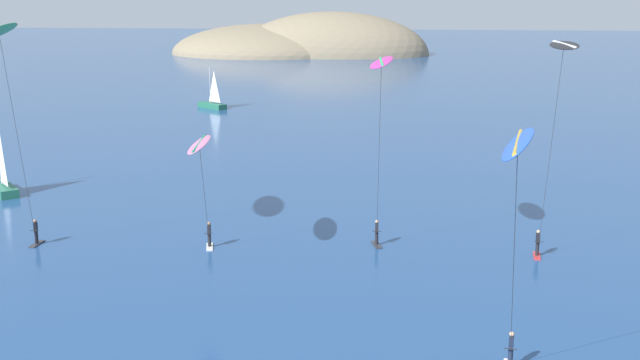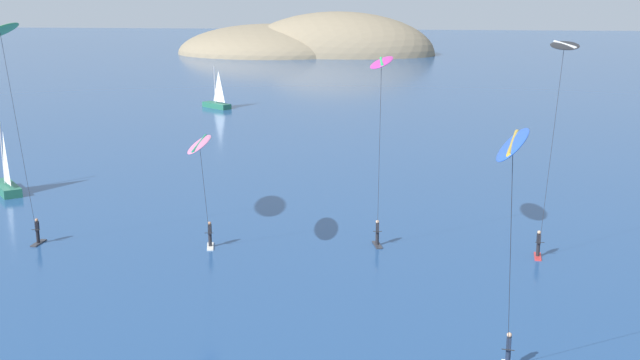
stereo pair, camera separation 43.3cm
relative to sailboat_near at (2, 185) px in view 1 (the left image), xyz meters
The scene contains 8 objects.
headland_island 137.55m from the sailboat_near, 86.92° to the left, with size 63.62×39.30×20.66m.
sailboat_near is the anchor object (origin of this frame).
sailboat_far 47.52m from the sailboat_near, 82.34° to the left, with size 5.17×4.57×5.70m.
kitesurfer_green 22.64m from the sailboat_near, 60.22° to the right, with size 2.64×7.78×14.38m.
kitesurfer_pink 25.89m from the sailboat_near, 36.36° to the right, with size 1.79×6.41×7.64m.
kitesurfer_black 44.75m from the sailboat_near, 19.91° to the right, with size 1.34×6.36×13.42m.
kitesurfer_blue 49.41m from the sailboat_near, 42.17° to the right, with size 2.32×8.87×11.63m.
kitesurfer_magenta 35.43m from the sailboat_near, 24.53° to the right, with size 1.62×6.73×12.47m.
Camera 1 is at (3.49, -12.56, 16.33)m, focal length 45.00 mm.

